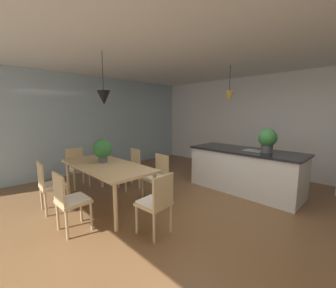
{
  "coord_description": "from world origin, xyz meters",
  "views": [
    {
      "loc": [
        1.81,
        -2.78,
        1.68
      ],
      "look_at": [
        -1.24,
        0.22,
        1.04
      ],
      "focal_mm": 22.51,
      "sensor_mm": 36.0,
      "label": 1
    }
  ],
  "objects": [
    {
      "name": "chair_window_end",
      "position": [
        -2.96,
        -0.98,
        0.47
      ],
      "size": [
        0.41,
        0.41,
        0.87
      ],
      "color": "tan",
      "rests_on": "ground_plane"
    },
    {
      "name": "chair_kitchen_end",
      "position": [
        -0.25,
        -0.98,
        0.47
      ],
      "size": [
        0.43,
        0.43,
        0.87
      ],
      "color": "tan",
      "rests_on": "ground_plane"
    },
    {
      "name": "ceiling_slab",
      "position": [
        0.0,
        0.0,
        2.76
      ],
      "size": [
        10.0,
        8.4,
        0.12
      ],
      "primitive_type": "cube",
      "color": "white"
    },
    {
      "name": "ground_plane",
      "position": [
        0.0,
        0.0,
        -0.02
      ],
      "size": [
        10.0,
        8.4,
        0.04
      ],
      "primitive_type": "cube",
      "color": "brown"
    },
    {
      "name": "chair_far_left",
      "position": [
        -2.04,
        -0.17,
        0.47
      ],
      "size": [
        0.44,
        0.44,
        0.87
      ],
      "color": "tan",
      "rests_on": "ground_plane"
    },
    {
      "name": "window_wall_left_glazing",
      "position": [
        -4.06,
        0.0,
        1.35
      ],
      "size": [
        0.06,
        8.4,
        2.7
      ],
      "primitive_type": "cube",
      "color": "#9EB7C6",
      "rests_on": "ground_plane"
    },
    {
      "name": "chair_far_right",
      "position": [
        -1.16,
        -0.17,
        0.47
      ],
      "size": [
        0.43,
        0.43,
        0.87
      ],
      "color": "tan",
      "rests_on": "ground_plane"
    },
    {
      "name": "chair_near_left",
      "position": [
        -2.05,
        -1.8,
        0.47
      ],
      "size": [
        0.43,
        0.43,
        0.87
      ],
      "color": "tan",
      "rests_on": "ground_plane"
    },
    {
      "name": "dining_table",
      "position": [
        -1.61,
        -0.98,
        0.69
      ],
      "size": [
        1.97,
        0.89,
        0.76
      ],
      "color": "tan",
      "rests_on": "ground_plane"
    },
    {
      "name": "kitchen_island",
      "position": [
        -0.17,
        1.48,
        0.46
      ],
      "size": [
        2.28,
        0.93,
        0.91
      ],
      "color": "silver",
      "rests_on": "ground_plane"
    },
    {
      "name": "potted_plant_on_table",
      "position": [
        -1.79,
        -0.95,
        1.0
      ],
      "size": [
        0.35,
        0.35,
        0.43
      ],
      "color": "#4C4C51",
      "rests_on": "dining_table"
    },
    {
      "name": "pendant_over_table",
      "position": [
        -1.59,
        -0.98,
        1.94
      ],
      "size": [
        0.23,
        0.23,
        0.88
      ],
      "color": "black"
    },
    {
      "name": "wall_back_kitchen",
      "position": [
        0.0,
        3.26,
        1.35
      ],
      "size": [
        10.0,
        0.12,
        2.7
      ],
      "primitive_type": "cube",
      "color": "white",
      "rests_on": "ground_plane"
    },
    {
      "name": "pendant_over_island_main",
      "position": [
        -0.61,
        1.48,
        2.02
      ],
      "size": [
        0.21,
        0.21,
        0.81
      ],
      "color": "black"
    },
    {
      "name": "chair_near_right",
      "position": [
        -1.16,
        -1.8,
        0.47
      ],
      "size": [
        0.41,
        0.41,
        0.87
      ],
      "color": "tan",
      "rests_on": "ground_plane"
    },
    {
      "name": "potted_plant_on_island",
      "position": [
        0.26,
        1.48,
        1.16
      ],
      "size": [
        0.35,
        0.35,
        0.47
      ],
      "color": "#4C4C51",
      "rests_on": "kitchen_island"
    }
  ]
}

